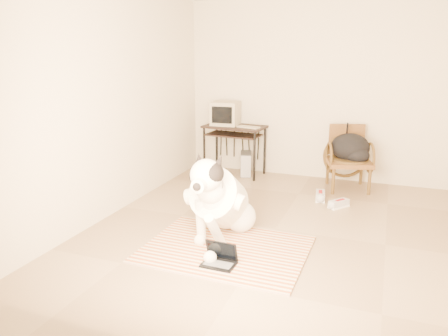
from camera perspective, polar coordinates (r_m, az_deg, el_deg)
The scene contains 15 objects.
floor at distance 5.02m, azimuth 6.75°, elevation -7.90°, with size 4.50×4.50×0.00m, color #93795A.
wall_back at distance 6.85m, azimuth 11.82°, elevation 9.83°, with size 4.50×4.50×0.00m, color beige.
wall_front at distance 2.56m, azimuth -4.79°, elevation 1.25°, with size 4.50×4.50×0.00m, color beige.
wall_left at distance 5.47m, azimuth -13.74°, elevation 8.41°, with size 4.50×4.50×0.00m, color beige.
rug at distance 4.49m, azimuth 0.18°, elevation -10.55°, with size 1.62×1.25×0.02m.
dog at distance 4.65m, azimuth -0.60°, elevation -4.36°, with size 0.68×1.42×1.03m.
laptop at distance 4.17m, azimuth -0.54°, elevation -11.74°, with size 0.31×0.23×0.22m.
computer_desk at distance 6.93m, azimuth 1.36°, elevation 4.62°, with size 0.99×0.61×0.79m.
crt_monitor at distance 6.98m, azimuth 0.19°, elevation 7.15°, with size 0.44×0.42×0.37m.
desk_keyboard at distance 6.75m, azimuth 3.19°, elevation 5.36°, with size 0.35×0.13×0.02m, color tan.
pc_tower at distance 7.01m, azimuth 2.87°, elevation 0.56°, with size 0.27×0.42×0.36m.
rattan_chair at distance 6.52m, azimuth 15.92°, elevation 1.32°, with size 0.74×0.72×0.91m.
backpack at distance 6.44m, azimuth 16.29°, elevation 2.44°, with size 0.55×0.46×0.40m.
sneaker_left at distance 6.04m, azimuth 12.46°, elevation -3.60°, with size 0.17×0.32×0.11m.
sneaker_right at distance 5.80m, azimuth 14.76°, elevation -4.57°, with size 0.26×0.29×0.10m.
Camera 1 is at (1.08, -4.49, 1.97)m, focal length 35.00 mm.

